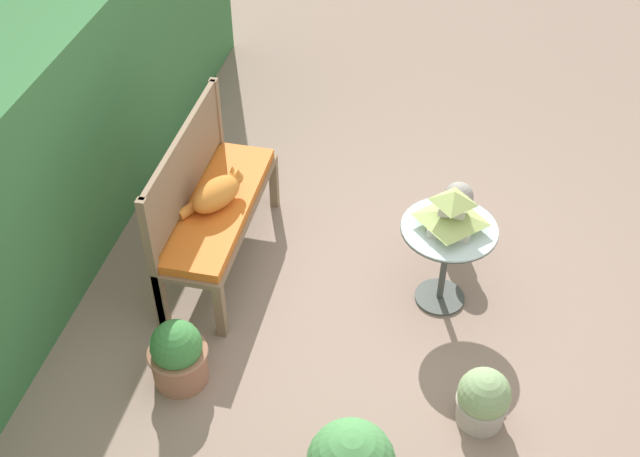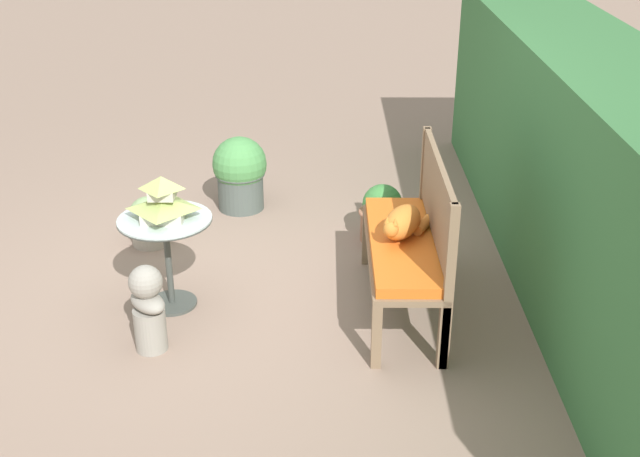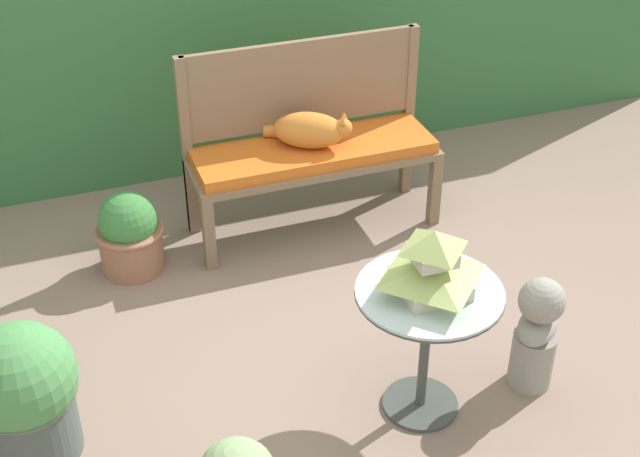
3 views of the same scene
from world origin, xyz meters
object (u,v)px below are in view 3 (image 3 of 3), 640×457
at_px(pagoda_birdhouse, 432,265).
at_px(garden_bust, 537,332).
at_px(cat, 309,130).
at_px(potted_plant_table_near, 130,234).
at_px(garden_bench, 314,158).
at_px(patio_table, 427,317).
at_px(potted_plant_table_far, 23,393).

xyz_separation_m(pagoda_birdhouse, garden_bust, (0.54, -0.03, -0.47)).
height_order(cat, potted_plant_table_near, cat).
bearing_deg(garden_bust, potted_plant_table_near, 93.00).
distance_m(garden_bench, garden_bust, 1.65).
bearing_deg(patio_table, garden_bust, -3.25).
distance_m(pagoda_birdhouse, garden_bust, 0.71).
bearing_deg(cat, patio_table, -63.24).
bearing_deg(pagoda_birdhouse, garden_bust, -3.25).
height_order(garden_bench, garden_bust, garden_bust).
bearing_deg(potted_plant_table_far, potted_plant_table_near, 62.19).
xyz_separation_m(cat, potted_plant_table_near, (-1.04, -0.06, -0.41)).
distance_m(garden_bench, pagoda_birdhouse, 1.58).
bearing_deg(pagoda_birdhouse, potted_plant_table_far, 169.05).
bearing_deg(garden_bust, pagoda_birdhouse, 134.16).
height_order(cat, pagoda_birdhouse, pagoda_birdhouse).
distance_m(pagoda_birdhouse, potted_plant_table_near, 1.88).
distance_m(cat, pagoda_birdhouse, 1.55).
xyz_separation_m(garden_bench, cat, (-0.03, -0.00, 0.18)).
xyz_separation_m(pagoda_birdhouse, potted_plant_table_near, (-1.01, 1.49, -0.55)).
height_order(garden_bench, potted_plant_table_far, potted_plant_table_far).
bearing_deg(patio_table, garden_bench, 88.17).
height_order(garden_bench, cat, cat).
bearing_deg(patio_table, cat, 89.12).
bearing_deg(garden_bust, patio_table, 134.16).
relative_size(garden_bust, potted_plant_table_far, 0.90).
height_order(garden_bench, patio_table, patio_table).
height_order(cat, patio_table, cat).
bearing_deg(potted_plant_table_far, patio_table, -10.95).
xyz_separation_m(pagoda_birdhouse, potted_plant_table_far, (-1.63, 0.32, -0.44)).
relative_size(pagoda_birdhouse, garden_bust, 0.62).
height_order(patio_table, garden_bust, patio_table).
bearing_deg(potted_plant_table_near, cat, 3.10).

